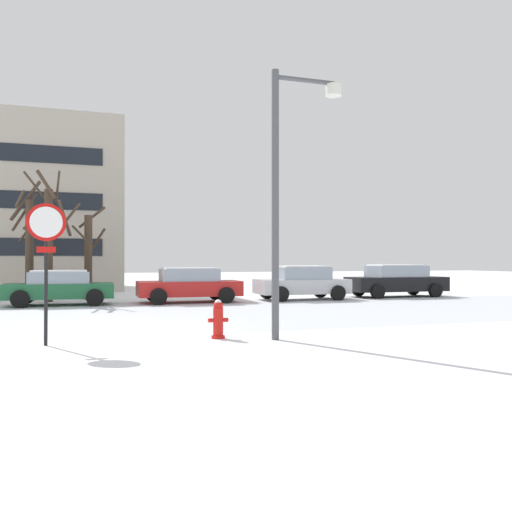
{
  "coord_description": "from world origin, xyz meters",
  "views": [
    {
      "loc": [
        -0.84,
        -12.92,
        1.7
      ],
      "look_at": [
        4.99,
        5.0,
        1.85
      ],
      "focal_mm": 37.15,
      "sensor_mm": 36.0,
      "label": 1
    }
  ],
  "objects": [
    {
      "name": "building_far_left",
      "position": [
        -4.44,
        20.31,
        4.81
      ],
      "size": [
        11.31,
        8.43,
        9.62
      ],
      "color": "#B2A899",
      "rests_on": "ground"
    },
    {
      "name": "parked_car_red",
      "position": [
        3.19,
        8.17,
        0.72
      ],
      "size": [
        4.1,
        2.06,
        1.41
      ],
      "color": "red",
      "rests_on": "ground"
    },
    {
      "name": "tree_far_left",
      "position": [
        -2.21,
        10.29,
        2.55
      ],
      "size": [
        1.86,
        1.84,
        5.36
      ],
      "color": "#423326",
      "rests_on": "ground"
    },
    {
      "name": "parked_car_green",
      "position": [
        -1.71,
        8.38,
        0.69
      ],
      "size": [
        3.93,
        2.0,
        1.33
      ],
      "color": "#1E6038",
      "rests_on": "ground"
    },
    {
      "name": "road_surface",
      "position": [
        0.0,
        3.31,
        0.0
      ],
      "size": [
        80.0,
        8.62,
        0.0
      ],
      "color": "silver",
      "rests_on": "ground"
    },
    {
      "name": "parked_car_black",
      "position": [
        13.0,
        8.47,
        0.76
      ],
      "size": [
        4.61,
        2.02,
        1.5
      ],
      "color": "black",
      "rests_on": "ground"
    },
    {
      "name": "tree_far_mid",
      "position": [
        -3.03,
        10.97,
        2.5
      ],
      "size": [
        1.84,
        1.85,
        5.27
      ],
      "color": "#423326",
      "rests_on": "ground"
    },
    {
      "name": "street_lamp",
      "position": [
        3.35,
        -2.27,
        3.53
      ],
      "size": [
        1.65,
        0.36,
        5.8
      ],
      "color": "#4C4F54",
      "rests_on": "ground"
    },
    {
      "name": "stop_sign",
      "position": [
        -1.56,
        -1.54,
        2.0
      ],
      "size": [
        0.76,
        0.17,
        2.85
      ],
      "color": "black",
      "rests_on": "ground"
    },
    {
      "name": "fire_hydrant",
      "position": [
        1.95,
        -1.71,
        0.43
      ],
      "size": [
        0.44,
        0.3,
        0.85
      ],
      "color": "red",
      "rests_on": "ground"
    },
    {
      "name": "tree_far_right",
      "position": [
        -0.69,
        11.06,
        2.04
      ],
      "size": [
        1.84,
        1.78,
        4.27
      ],
      "color": "#423326",
      "rests_on": "ground"
    },
    {
      "name": "parked_car_silver",
      "position": [
        8.09,
        8.16,
        0.74
      ],
      "size": [
        3.95,
        2.07,
        1.47
      ],
      "color": "silver",
      "rests_on": "ground"
    },
    {
      "name": "ground_plane",
      "position": [
        0.0,
        0.0,
        0.0
      ],
      "size": [
        120.0,
        120.0,
        0.0
      ],
      "primitive_type": "plane",
      "color": "white"
    }
  ]
}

